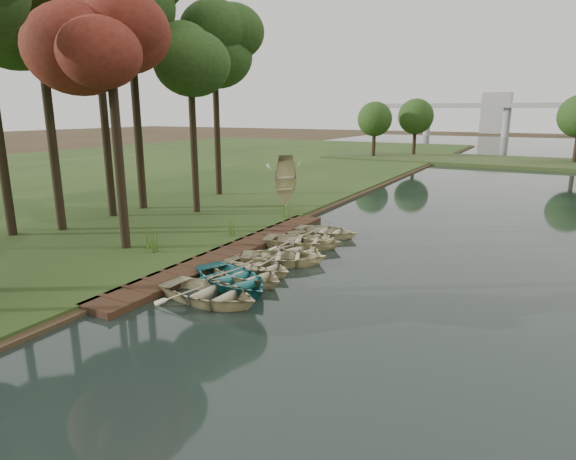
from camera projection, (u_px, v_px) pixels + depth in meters
The scene contains 25 objects.
ground at pixel (263, 260), 21.69m from camera, with size 300.00×300.00×0.00m, color #3D2F1D.
boardwalk at pixel (234, 252), 22.40m from camera, with size 1.60×16.00×0.30m, color #382315.
peninsula at pixel (523, 163), 60.63m from camera, with size 50.00×14.00×0.45m, color #34451E.
far_trees at pixel (500, 112), 60.69m from camera, with size 45.60×5.60×8.80m.
bridge at pixel (563, 109), 116.77m from camera, with size 95.90×4.00×8.60m.
building_b at pixel (496, 113), 146.37m from camera, with size 8.00×8.00×12.00m, color #A5A5A0.
rowboat_0 at pixel (209, 290), 16.69m from camera, with size 2.78×3.90×0.81m, color beige.
rowboat_1 at pixel (232, 277), 18.01m from camera, with size 2.87×4.02×0.83m, color teal.
rowboat_2 at pixel (247, 272), 18.76m from camera, with size 2.52×3.54×0.73m, color beige.
rowboat_3 at pixel (258, 264), 19.81m from camera, with size 2.33×3.26×0.67m, color beige.
rowboat_4 at pixel (284, 255), 20.84m from camera, with size 2.66×3.72×0.77m, color beige.
rowboat_5 at pixel (298, 248), 22.24m from camera, with size 2.21×3.09×0.64m, color beige.
rowboat_6 at pixel (302, 239), 23.39m from camera, with size 2.74×3.83×0.79m, color beige.
rowboat_7 at pixel (314, 236), 24.29m from camera, with size 2.26×3.16×0.65m, color beige.
rowboat_8 at pixel (326, 230), 25.45m from camera, with size 2.47×3.45×0.72m, color beige.
stored_rowboat at pixel (285, 201), 32.11m from camera, with size 2.45×3.44×0.71m, color beige.
tree_1 at pixel (37, 12), 23.39m from camera, with size 5.07×5.07×13.18m.
tree_2 at pixel (109, 44), 20.40m from camera, with size 4.56×4.56×11.02m.
tree_3 at pixel (96, 27), 26.89m from camera, with size 5.01×5.01×13.02m.
tree_4 at pixel (190, 66), 28.49m from camera, with size 4.37×4.37×10.77m.
tree_6 at pixel (214, 51), 34.58m from camera, with size 5.18×5.18×12.72m.
reeds_0 at pixel (152, 241), 21.68m from camera, with size 0.60×0.60×1.05m, color #3F661E.
reeds_1 at pixel (150, 238), 22.51m from camera, with size 0.60×0.60×0.91m, color #3F661E.
reeds_2 at pixel (230, 224), 24.69m from camera, with size 0.60×0.60×1.13m, color #3F661E.
reeds_3 at pixel (287, 209), 28.92m from camera, with size 0.60×0.60×0.97m, color #3F661E.
Camera 1 is at (10.87, -17.70, 6.50)m, focal length 30.00 mm.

